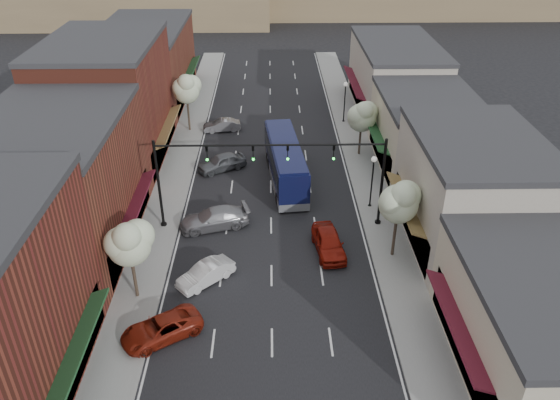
{
  "coord_description": "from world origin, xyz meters",
  "views": [
    {
      "loc": [
        0.05,
        -26.26,
        22.34
      ],
      "look_at": [
        0.67,
        8.01,
        2.2
      ],
      "focal_mm": 35.0,
      "sensor_mm": 36.0,
      "label": 1
    }
  ],
  "objects_px": {
    "parked_car_b": "(206,274)",
    "parked_car_e": "(222,125)",
    "parked_car_a": "(161,328)",
    "signal_mast_left": "(191,171)",
    "parked_car_c": "(214,218)",
    "lamp_post_far": "(345,95)",
    "red_hatchback": "(329,242)",
    "tree_right_near": "(400,201)",
    "tree_left_far": "(187,88)",
    "signal_mast_right": "(350,170)",
    "lamp_post_near": "(373,174)",
    "tree_right_far": "(362,115)",
    "parked_car_d": "(222,162)",
    "tree_left_near": "(129,242)",
    "coach_bus": "(285,161)"
  },
  "relations": [
    {
      "from": "lamp_post_far",
      "to": "coach_bus",
      "type": "bearing_deg",
      "value": -117.09
    },
    {
      "from": "coach_bus",
      "to": "red_hatchback",
      "type": "bearing_deg",
      "value": -81.43
    },
    {
      "from": "tree_right_far",
      "to": "red_hatchback",
      "type": "distance_m",
      "value": 16.28
    },
    {
      "from": "tree_right_far",
      "to": "red_hatchback",
      "type": "xyz_separation_m",
      "value": [
        -4.38,
        -15.35,
        -3.21
      ]
    },
    {
      "from": "lamp_post_far",
      "to": "coach_bus",
      "type": "height_order",
      "value": "lamp_post_far"
    },
    {
      "from": "tree_right_near",
      "to": "tree_left_near",
      "type": "distance_m",
      "value": 17.08
    },
    {
      "from": "signal_mast_right",
      "to": "parked_car_b",
      "type": "height_order",
      "value": "signal_mast_right"
    },
    {
      "from": "tree_left_near",
      "to": "tree_left_far",
      "type": "distance_m",
      "value": 26.0
    },
    {
      "from": "tree_right_far",
      "to": "parked_car_e",
      "type": "xyz_separation_m",
      "value": [
        -13.33,
        5.99,
        -3.37
      ]
    },
    {
      "from": "lamp_post_far",
      "to": "red_hatchback",
      "type": "xyz_separation_m",
      "value": [
        -3.84,
        -23.4,
        -2.22
      ]
    },
    {
      "from": "lamp_post_near",
      "to": "lamp_post_far",
      "type": "distance_m",
      "value": 17.5
    },
    {
      "from": "tree_right_near",
      "to": "red_hatchback",
      "type": "xyz_separation_m",
      "value": [
        -4.38,
        0.65,
        -3.67
      ]
    },
    {
      "from": "parked_car_a",
      "to": "parked_car_b",
      "type": "relative_size",
      "value": 1.17
    },
    {
      "from": "tree_left_far",
      "to": "lamp_post_far",
      "type": "height_order",
      "value": "tree_left_far"
    },
    {
      "from": "signal_mast_left",
      "to": "tree_left_near",
      "type": "relative_size",
      "value": 1.44
    },
    {
      "from": "parked_car_b",
      "to": "parked_car_e",
      "type": "distance_m",
      "value": 24.5
    },
    {
      "from": "tree_right_near",
      "to": "parked_car_a",
      "type": "bearing_deg",
      "value": -153.08
    },
    {
      "from": "red_hatchback",
      "to": "parked_car_d",
      "type": "bearing_deg",
      "value": 116.53
    },
    {
      "from": "lamp_post_near",
      "to": "parked_car_e",
      "type": "height_order",
      "value": "lamp_post_near"
    },
    {
      "from": "parked_car_d",
      "to": "red_hatchback",
      "type": "bearing_deg",
      "value": 4.31
    },
    {
      "from": "signal_mast_left",
      "to": "tree_right_near",
      "type": "relative_size",
      "value": 1.38
    },
    {
      "from": "parked_car_d",
      "to": "parked_car_e",
      "type": "distance_m",
      "value": 8.75
    },
    {
      "from": "parked_car_a",
      "to": "parked_car_b",
      "type": "distance_m",
      "value": 5.28
    },
    {
      "from": "parked_car_b",
      "to": "parked_car_c",
      "type": "xyz_separation_m",
      "value": [
        0.0,
        6.43,
        0.1
      ]
    },
    {
      "from": "tree_right_near",
      "to": "parked_car_a",
      "type": "height_order",
      "value": "tree_right_near"
    },
    {
      "from": "signal_mast_right",
      "to": "parked_car_a",
      "type": "height_order",
      "value": "signal_mast_right"
    },
    {
      "from": "tree_right_near",
      "to": "lamp_post_far",
      "type": "xyz_separation_m",
      "value": [
        -0.55,
        24.06,
        -1.45
      ]
    },
    {
      "from": "tree_right_far",
      "to": "coach_bus",
      "type": "relative_size",
      "value": 0.48
    },
    {
      "from": "lamp_post_near",
      "to": "parked_car_d",
      "type": "relative_size",
      "value": 1.02
    },
    {
      "from": "tree_left_near",
      "to": "parked_car_e",
      "type": "height_order",
      "value": "tree_left_near"
    },
    {
      "from": "lamp_post_near",
      "to": "parked_car_b",
      "type": "relative_size",
      "value": 1.13
    },
    {
      "from": "tree_right_near",
      "to": "parked_car_e",
      "type": "relative_size",
      "value": 1.57
    },
    {
      "from": "tree_left_near",
      "to": "parked_car_e",
      "type": "relative_size",
      "value": 1.5
    },
    {
      "from": "tree_right_far",
      "to": "parked_car_d",
      "type": "bearing_deg",
      "value": -167.82
    },
    {
      "from": "tree_right_near",
      "to": "tree_left_near",
      "type": "bearing_deg",
      "value": -166.45
    },
    {
      "from": "signal_mast_right",
      "to": "signal_mast_left",
      "type": "bearing_deg",
      "value": 180.0
    },
    {
      "from": "coach_bus",
      "to": "parked_car_b",
      "type": "height_order",
      "value": "coach_bus"
    },
    {
      "from": "parked_car_b",
      "to": "parked_car_c",
      "type": "relative_size",
      "value": 0.76
    },
    {
      "from": "signal_mast_left",
      "to": "parked_car_c",
      "type": "height_order",
      "value": "signal_mast_left"
    },
    {
      "from": "tree_right_near",
      "to": "tree_left_far",
      "type": "relative_size",
      "value": 0.97
    },
    {
      "from": "signal_mast_right",
      "to": "parked_car_a",
      "type": "distance_m",
      "value": 16.93
    },
    {
      "from": "red_hatchback",
      "to": "parked_car_a",
      "type": "height_order",
      "value": "red_hatchback"
    },
    {
      "from": "tree_left_far",
      "to": "red_hatchback",
      "type": "xyz_separation_m",
      "value": [
        12.22,
        -21.35,
        -3.82
      ]
    },
    {
      "from": "tree_left_far",
      "to": "coach_bus",
      "type": "height_order",
      "value": "tree_left_far"
    },
    {
      "from": "red_hatchback",
      "to": "parked_car_a",
      "type": "distance_m",
      "value": 12.96
    },
    {
      "from": "signal_mast_left",
      "to": "parked_car_b",
      "type": "xyz_separation_m",
      "value": [
        1.42,
        -6.55,
        -3.98
      ]
    },
    {
      "from": "lamp_post_near",
      "to": "red_hatchback",
      "type": "height_order",
      "value": "lamp_post_near"
    },
    {
      "from": "red_hatchback",
      "to": "parked_car_e",
      "type": "relative_size",
      "value": 1.21
    },
    {
      "from": "tree_right_far",
      "to": "tree_right_near",
      "type": "bearing_deg",
      "value": -90.0
    },
    {
      "from": "tree_right_near",
      "to": "coach_bus",
      "type": "xyz_separation_m",
      "value": [
        -7.11,
        11.23,
        -2.66
      ]
    }
  ]
}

